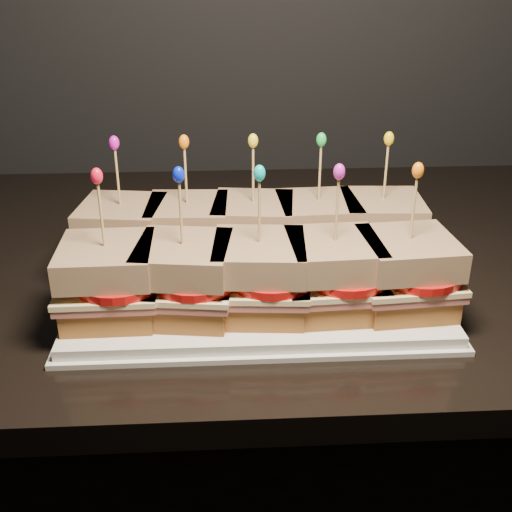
{
  "coord_description": "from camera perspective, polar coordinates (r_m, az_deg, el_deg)",
  "views": [
    {
      "loc": [
        -0.02,
        0.85,
        1.3
      ],
      "look_at": [
        0.02,
        1.51,
        0.98
      ],
      "focal_mm": 45.0,
      "sensor_mm": 36.0,
      "label": 1
    }
  ],
  "objects": [
    {
      "name": "cabinet",
      "position": [
        1.2,
        -15.45,
        -20.91
      ],
      "size": [
        2.19,
        0.68,
        0.89
      ],
      "primitive_type": "cube",
      "color": "black",
      "rests_on": "ground"
    },
    {
      "name": "granite_slab",
      "position": [
        0.93,
        -18.73,
        -0.68
      ],
      "size": [
        2.23,
        0.72,
        0.03
      ],
      "primitive_type": "cube",
      "color": "black",
      "rests_on": "cabinet"
    },
    {
      "name": "platter",
      "position": [
        0.76,
        -0.0,
        -3.13
      ],
      "size": [
        0.42,
        0.26,
        0.02
      ],
      "primitive_type": "cube",
      "color": "white",
      "rests_on": "granite_slab"
    },
    {
      "name": "platter_rim",
      "position": [
        0.76,
        -0.0,
        -3.53
      ],
      "size": [
        0.43,
        0.27,
        0.01
      ],
      "primitive_type": "cube",
      "color": "white",
      "rests_on": "granite_slab"
    },
    {
      "name": "sandwich_0_bread_bot",
      "position": [
        0.81,
        -11.55,
        0.01
      ],
      "size": [
        0.1,
        0.1,
        0.03
      ],
      "primitive_type": "cube",
      "rotation": [
        0.0,
        0.0,
        -0.13
      ],
      "color": "brown",
      "rests_on": "platter"
    },
    {
      "name": "sandwich_0_ham",
      "position": [
        0.8,
        -11.65,
        1.1
      ],
      "size": [
        0.11,
        0.11,
        0.01
      ],
      "primitive_type": "cube",
      "rotation": [
        0.0,
        0.0,
        -0.13
      ],
      "color": "#B15955",
      "rests_on": "sandwich_0_bread_bot"
    },
    {
      "name": "sandwich_0_cheese",
      "position": [
        0.8,
        -11.7,
        1.56
      ],
      "size": [
        0.12,
        0.11,
        0.01
      ],
      "primitive_type": "cube",
      "rotation": [
        0.0,
        0.0,
        -0.13
      ],
      "color": "beige",
      "rests_on": "sandwich_0_ham"
    },
    {
      "name": "sandwich_0_tomato",
      "position": [
        0.79,
        -10.94,
        1.9
      ],
      "size": [
        0.09,
        0.09,
        0.01
      ],
      "primitive_type": "cylinder",
      "color": "red",
      "rests_on": "sandwich_0_cheese"
    },
    {
      "name": "sandwich_0_bread_top",
      "position": [
        0.79,
        -11.88,
        3.43
      ],
      "size": [
        0.11,
        0.11,
        0.03
      ],
      "primitive_type": "cube",
      "rotation": [
        0.0,
        0.0,
        -0.13
      ],
      "color": "#53240B",
      "rests_on": "sandwich_0_tomato"
    },
    {
      "name": "sandwich_0_pick",
      "position": [
        0.77,
        -12.18,
        6.59
      ],
      "size": [
        0.0,
        0.0,
        0.09
      ],
      "primitive_type": "cylinder",
      "color": "tan",
      "rests_on": "sandwich_0_bread_top"
    },
    {
      "name": "sandwich_0_frill",
      "position": [
        0.76,
        -12.5,
        9.8
      ],
      "size": [
        0.01,
        0.01,
        0.02
      ],
      "primitive_type": "ellipsoid",
      "color": "#CB11B4",
      "rests_on": "sandwich_0_pick"
    },
    {
      "name": "sandwich_1_bread_bot",
      "position": [
        0.8,
        -5.92,
        0.15
      ],
      "size": [
        0.1,
        0.1,
        0.03
      ],
      "primitive_type": "cube",
      "rotation": [
        0.0,
        0.0,
        -0.05
      ],
      "color": "brown",
      "rests_on": "platter"
    },
    {
      "name": "sandwich_1_ham",
      "position": [
        0.8,
        -5.98,
        1.25
      ],
      "size": [
        0.11,
        0.1,
        0.01
      ],
      "primitive_type": "cube",
      "rotation": [
        0.0,
        0.0,
        -0.05
      ],
      "color": "#B15955",
      "rests_on": "sandwich_1_bread_bot"
    },
    {
      "name": "sandwich_1_cheese",
      "position": [
        0.79,
        -6.0,
        1.71
      ],
      "size": [
        0.11,
        0.11,
        0.01
      ],
      "primitive_type": "cube",
      "rotation": [
        0.0,
        0.0,
        -0.05
      ],
      "color": "beige",
      "rests_on": "sandwich_1_ham"
    },
    {
      "name": "sandwich_1_tomato",
      "position": [
        0.78,
        -5.17,
        2.06
      ],
      "size": [
        0.09,
        0.09,
        0.01
      ],
      "primitive_type": "cylinder",
      "color": "red",
      "rests_on": "sandwich_1_cheese"
    },
    {
      "name": "sandwich_1_bread_top",
      "position": [
        0.78,
        -6.1,
        3.61
      ],
      "size": [
        0.1,
        0.1,
        0.03
      ],
      "primitive_type": "cube",
      "rotation": [
        0.0,
        0.0,
        -0.05
      ],
      "color": "#53240B",
      "rests_on": "sandwich_1_tomato"
    },
    {
      "name": "sandwich_1_pick",
      "position": [
        0.77,
        -6.26,
        6.82
      ],
      "size": [
        0.0,
        0.0,
        0.09
      ],
      "primitive_type": "cylinder",
      "color": "tan",
      "rests_on": "sandwich_1_bread_top"
    },
    {
      "name": "sandwich_1_frill",
      "position": [
        0.75,
        -6.42,
        10.06
      ],
      "size": [
        0.01,
        0.01,
        0.02
      ],
      "primitive_type": "ellipsoid",
      "color": "orange",
      "rests_on": "sandwich_1_pick"
    },
    {
      "name": "sandwich_2_bread_bot",
      "position": [
        0.8,
        -0.24,
        0.29
      ],
      "size": [
        0.1,
        0.1,
        0.03
      ],
      "primitive_type": "cube",
      "rotation": [
        0.0,
        0.0,
        -0.12
      ],
      "color": "brown",
      "rests_on": "platter"
    },
    {
      "name": "sandwich_2_ham",
      "position": [
        0.8,
        -0.25,
        1.4
      ],
      "size": [
        0.11,
        0.11,
        0.01
      ],
      "primitive_type": "cube",
      "rotation": [
        0.0,
        0.0,
        -0.12
      ],
      "color": "#B15955",
      "rests_on": "sandwich_2_bread_bot"
    },
    {
      "name": "sandwich_2_cheese",
      "position": [
        0.79,
        -0.25,
        1.86
      ],
      "size": [
        0.12,
        0.11,
        0.01
      ],
      "primitive_type": "cube",
      "rotation": [
        0.0,
        0.0,
        -0.12
      ],
      "color": "beige",
      "rests_on": "sandwich_2_ham"
    },
    {
      "name": "sandwich_2_tomato",
      "position": [
        0.78,
        0.65,
        2.2
      ],
      "size": [
        0.09,
        0.09,
        0.01
      ],
      "primitive_type": "cylinder",
      "color": "red",
      "rests_on": "sandwich_2_cheese"
    },
    {
      "name": "sandwich_2_bread_top",
      "position": [
        0.78,
        -0.25,
        3.75
      ],
      "size": [
        0.11,
        0.11,
        0.03
      ],
      "primitive_type": "cube",
      "rotation": [
        0.0,
        0.0,
        -0.12
      ],
      "color": "#53240B",
      "rests_on": "sandwich_2_tomato"
    },
    {
      "name": "sandwich_2_pick",
      "position": [
        0.77,
        -0.26,
        6.97
      ],
      "size": [
        0.0,
        0.0,
        0.09
      ],
      "primitive_type": "cylinder",
      "color": "tan",
      "rests_on": "sandwich_2_bread_top"
    },
    {
      "name": "sandwich_2_frill",
      "position": [
        0.75,
        -0.26,
        10.22
      ],
      "size": [
        0.01,
        0.01,
        0.02
      ],
      "primitive_type": "ellipsoid",
      "color": "yellow",
      "rests_on": "sandwich_2_pick"
    },
    {
      "name": "sandwich_3_bread_bot",
      "position": [
        0.81,
        5.39,
        0.43
      ],
      "size": [
        0.1,
        0.1,
        0.03
      ],
      "primitive_type": "cube",
      "rotation": [
        0.0,
        0.0,
        0.05
      ],
      "color": "brown",
      "rests_on": "platter"
    },
    {
      "name": "sandwich_3_ham",
      "position": [
        0.8,
        5.43,
        1.52
      ],
      "size": [
        0.11,
        0.1,
        0.01
      ],
      "primitive_type": "cube",
      "rotation": [
        0.0,
        0.0,
        0.05
      ],
      "color": "#B15955",
      "rests_on": "sandwich_3_bread_bot"
    },
    {
      "name": "sandwich_3_cheese",
      "position": [
        0.8,
        5.45,
        1.98
      ],
      "size": [
        0.11,
        0.11,
        0.01
      ],
      "primitive_type": "cube",
      "rotation": [
        0.0,
        0.0,
        0.05
      ],
      "color": "beige",
      "rests_on": "sandwich_3_ham"
    },
    {
      "name": "sandwich_3_tomato",
      "position": [
        0.79,
        6.4,
        2.32
      ],
      "size": [
        0.09,
        0.09,
        0.01
      ],
      "primitive_type": "cylinder",
      "color": "red",
      "rests_on": "sandwich_3_cheese"
    },
    {
      "name": "sandwich_3_bread_top",
      "position": [
        0.79,
        5.54,
        3.86
      ],
      "size": [
        0.1,
        0.1,
        0.03
      ],
      "primitive_type": "cube",
      "rotation": [
        0.0,
        0.0,
        0.05
      ],
      "color": "#53240B",
      "rests_on": "sandwich_3_tomato"
    },
    {
      "name": "sandwich_3_pick",
      "position": [
        0.77,
        5.68,
        7.04
      ],
      "size": [
        0.0,
        0.0,
        0.09
      ],
      "primitive_type": "cylinder",
      "color": "tan",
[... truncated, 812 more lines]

